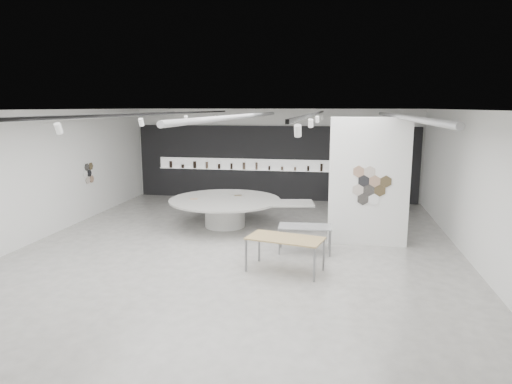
% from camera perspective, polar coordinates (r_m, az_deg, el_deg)
% --- Properties ---
extents(room, '(12.02, 14.02, 3.82)m').
position_cam_1_polar(room, '(12.41, -2.54, 2.23)').
color(room, '#AAA6A0').
rests_on(room, ground).
extents(back_wall_display, '(11.80, 0.27, 3.10)m').
position_cam_1_polar(back_wall_display, '(19.24, 2.03, 3.62)').
color(back_wall_display, black).
rests_on(back_wall_display, ground).
extents(partition_column, '(2.20, 0.38, 3.60)m').
position_cam_1_polar(partition_column, '(13.17, 13.91, 1.21)').
color(partition_column, white).
rests_on(partition_column, ground).
extents(display_island, '(5.05, 4.19, 0.93)m').
position_cam_1_polar(display_island, '(14.94, -3.62, -2.08)').
color(display_island, white).
rests_on(display_island, ground).
extents(sample_table_wood, '(1.93, 1.27, 0.83)m').
position_cam_1_polar(sample_table_wood, '(10.88, 3.67, -6.03)').
color(sample_table_wood, '#A48855').
rests_on(sample_table_wood, ground).
extents(sample_table_stone, '(1.45, 0.78, 0.73)m').
position_cam_1_polar(sample_table_stone, '(12.37, 6.15, -4.52)').
color(sample_table_stone, gray).
rests_on(sample_table_stone, ground).
extents(kitchen_counter, '(1.87, 0.81, 1.45)m').
position_cam_1_polar(kitchen_counter, '(18.83, 12.56, 0.08)').
color(kitchen_counter, white).
rests_on(kitchen_counter, ground).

